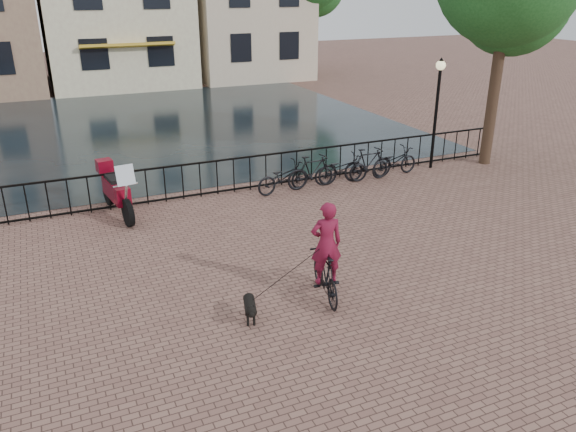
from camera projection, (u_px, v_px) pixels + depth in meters
name	position (u px, v px, depth m)	size (l,w,h in m)	color
ground	(360.00, 344.00, 9.44)	(100.00, 100.00, 0.00)	brown
canal_water	(153.00, 126.00, 24.06)	(20.00, 20.00, 0.00)	black
railing	(217.00, 178.00, 16.01)	(20.00, 0.05, 1.02)	black
lamp_post	(438.00, 95.00, 17.65)	(0.30, 0.30, 3.45)	black
cyclist	(326.00, 256.00, 10.55)	(0.80, 1.73, 2.29)	black
dog	(250.00, 308.00, 10.01)	(0.43, 0.78, 0.50)	black
motorcycle	(116.00, 185.00, 14.44)	(0.87, 2.37, 1.65)	maroon
parked_bike_0	(283.00, 177.00, 16.20)	(0.60, 1.72, 0.90)	black
parked_bike_1	(313.00, 172.00, 16.53)	(0.47, 1.66, 1.00)	black
parked_bike_2	(341.00, 169.00, 16.91)	(0.60, 1.72, 0.90)	black
parked_bike_3	(368.00, 164.00, 17.25)	(0.47, 1.66, 1.00)	black
parked_bike_4	(394.00, 162.00, 17.62)	(0.60, 1.72, 0.90)	black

